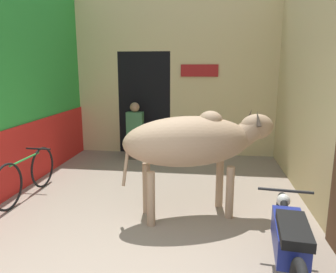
% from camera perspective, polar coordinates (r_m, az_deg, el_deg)
% --- Properties ---
extents(wall_left_shopfront, '(0.25, 5.21, 3.93)m').
position_cam_1_polar(wall_left_shopfront, '(6.03, -25.83, 9.26)').
color(wall_left_shopfront, green).
rests_on(wall_left_shopfront, ground_plane).
extents(wall_back_with_doorway, '(4.67, 0.93, 3.93)m').
position_cam_1_polar(wall_back_with_doorway, '(8.03, -0.70, 9.18)').
color(wall_back_with_doorway, '#D1BC84').
rests_on(wall_back_with_doorway, ground_plane).
extents(wall_right_with_door, '(0.22, 5.21, 3.93)m').
position_cam_1_polar(wall_right_with_door, '(5.25, 25.22, 9.50)').
color(wall_right_with_door, '#D1BC84').
rests_on(wall_right_with_door, ground_plane).
extents(cow, '(2.18, 1.28, 1.49)m').
position_cam_1_polar(cow, '(4.47, 4.61, -0.88)').
color(cow, tan).
rests_on(cow, ground_plane).
extents(motorcycle_near, '(0.58, 2.03, 0.76)m').
position_cam_1_polar(motorcycle_near, '(3.47, 20.32, -16.83)').
color(motorcycle_near, black).
rests_on(motorcycle_near, ground_plane).
extents(bicycle, '(0.44, 1.68, 0.72)m').
position_cam_1_polar(bicycle, '(5.74, -23.37, -6.26)').
color(bicycle, black).
rests_on(bicycle, ground_plane).
extents(shopkeeper_seated, '(0.38, 0.34, 1.28)m').
position_cam_1_polar(shopkeeper_seated, '(7.48, -5.81, 1.33)').
color(shopkeeper_seated, brown).
rests_on(shopkeeper_seated, ground_plane).
extents(plastic_stool, '(0.28, 0.28, 0.45)m').
position_cam_1_polar(plastic_stool, '(7.56, -3.66, -1.95)').
color(plastic_stool, '#2856B2').
rests_on(plastic_stool, ground_plane).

